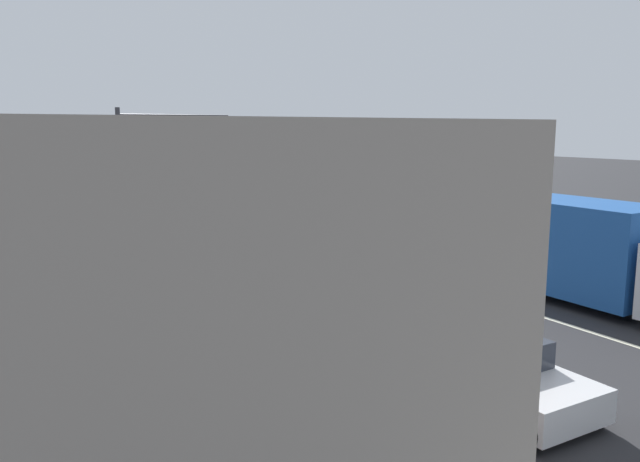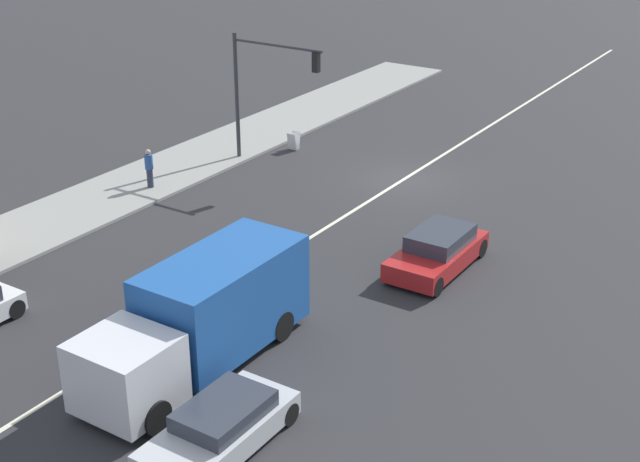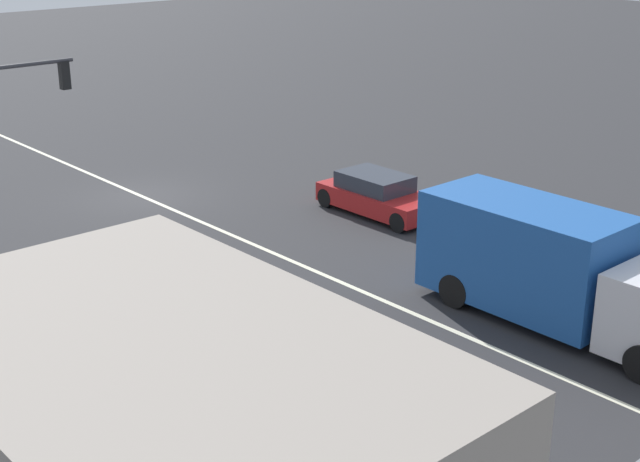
# 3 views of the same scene
# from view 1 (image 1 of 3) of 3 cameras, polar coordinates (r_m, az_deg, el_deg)

# --- Properties ---
(ground_plane) EXTENTS (160.00, 160.00, 0.00)m
(ground_plane) POSITION_cam_1_polar(r_m,az_deg,el_deg) (16.40, 25.60, -9.05)
(ground_plane) COLOR #2B2B2D
(sidewalk_right) EXTENTS (4.00, 73.00, 0.12)m
(sidewalk_right) POSITION_cam_1_polar(r_m,az_deg,el_deg) (10.25, -3.05, -18.95)
(sidewalk_right) COLOR gray
(sidewalk_right) RESTS_ON ground
(lane_marking_center) EXTENTS (0.16, 60.00, 0.01)m
(lane_marking_center) POSITION_cam_1_polar(r_m,az_deg,el_deg) (30.00, -4.02, -0.10)
(lane_marking_center) COLOR beige
(lane_marking_center) RESTS_ON ground
(building_corner_store) EXTENTS (5.44, 7.66, 4.88)m
(building_corner_store) POSITION_cam_1_polar(r_m,az_deg,el_deg) (8.47, -12.30, -7.02)
(building_corner_store) COLOR gray
(building_corner_store) RESTS_ON sidewalk_right
(traffic_signal_main) EXTENTS (4.59, 0.34, 5.60)m
(traffic_signal_main) POSITION_cam_1_polar(r_m,az_deg,el_deg) (25.80, -14.74, 6.78)
(traffic_signal_main) COLOR #333338
(traffic_signal_main) RESTS_ON sidewalk_right
(pedestrian) EXTENTS (0.34, 0.34, 1.64)m
(pedestrian) POSITION_cam_1_polar(r_m,az_deg,el_deg) (20.69, -16.14, -1.99)
(pedestrian) COLOR #282D42
(pedestrian) RESTS_ON sidewalk_right
(warning_aframe_sign) EXTENTS (0.45, 0.53, 0.84)m
(warning_aframe_sign) POSITION_cam_1_polar(r_m,az_deg,el_deg) (28.42, -15.88, -0.10)
(warning_aframe_sign) COLOR silver
(warning_aframe_sign) RESTS_ON ground
(delivery_truck) EXTENTS (2.44, 7.50, 2.87)m
(delivery_truck) POSITION_cam_1_polar(r_m,az_deg,el_deg) (19.03, 24.12, -1.92)
(delivery_truck) COLOR silver
(delivery_truck) RESTS_ON ground
(hatchback_red) EXTENTS (1.92, 4.32, 1.36)m
(hatchback_red) POSITION_cam_1_polar(r_m,az_deg,el_deg) (27.00, 12.25, 0.04)
(hatchback_red) COLOR #AD1E1E
(hatchback_red) RESTS_ON ground
(van_white) EXTENTS (1.77, 4.13, 1.23)m
(van_white) POSITION_cam_1_polar(r_m,az_deg,el_deg) (12.12, 14.67, -11.89)
(van_white) COLOR silver
(van_white) RESTS_ON ground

